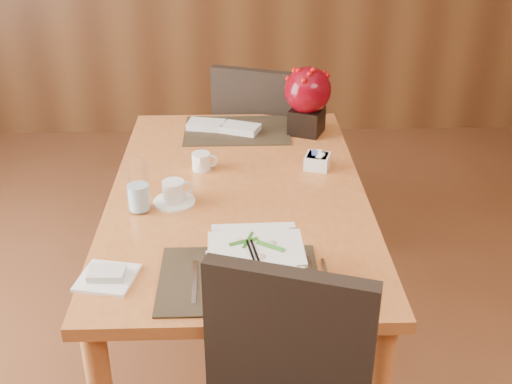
{
  "coord_description": "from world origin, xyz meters",
  "views": [
    {
      "loc": [
        -0.0,
        -1.43,
        1.8
      ],
      "look_at": [
        0.06,
        0.35,
        0.87
      ],
      "focal_mm": 45.0,
      "sensor_mm": 36.0,
      "label": 1
    }
  ],
  "objects_px": {
    "berry_decor": "(308,96)",
    "coffee_cup": "(174,194)",
    "bread_plate": "(107,278)",
    "water_glass": "(138,187)",
    "sugar_caddy": "(317,161)",
    "far_chair": "(263,145)",
    "creamer_jug": "(201,161)",
    "dining_table": "(238,213)",
    "soup_setting": "(256,265)"
  },
  "relations": [
    {
      "from": "water_glass",
      "to": "bread_plate",
      "type": "distance_m",
      "value": 0.4
    },
    {
      "from": "dining_table",
      "to": "soup_setting",
      "type": "xyz_separation_m",
      "value": [
        0.05,
        -0.56,
        0.15
      ]
    },
    {
      "from": "creamer_jug",
      "to": "bread_plate",
      "type": "height_order",
      "value": "creamer_jug"
    },
    {
      "from": "berry_decor",
      "to": "far_chair",
      "type": "distance_m",
      "value": 0.56
    },
    {
      "from": "creamer_jug",
      "to": "sugar_caddy",
      "type": "relative_size",
      "value": 1.02
    },
    {
      "from": "dining_table",
      "to": "bread_plate",
      "type": "distance_m",
      "value": 0.66
    },
    {
      "from": "creamer_jug",
      "to": "berry_decor",
      "type": "xyz_separation_m",
      "value": [
        0.43,
        0.35,
        0.13
      ]
    },
    {
      "from": "water_glass",
      "to": "coffee_cup",
      "type": "bearing_deg",
      "value": 24.01
    },
    {
      "from": "creamer_jug",
      "to": "bread_plate",
      "type": "xyz_separation_m",
      "value": [
        -0.23,
        -0.71,
        -0.03
      ]
    },
    {
      "from": "sugar_caddy",
      "to": "soup_setting",
      "type": "bearing_deg",
      "value": -109.35
    },
    {
      "from": "berry_decor",
      "to": "far_chair",
      "type": "height_order",
      "value": "berry_decor"
    },
    {
      "from": "far_chair",
      "to": "creamer_jug",
      "type": "bearing_deg",
      "value": 89.4
    },
    {
      "from": "dining_table",
      "to": "coffee_cup",
      "type": "distance_m",
      "value": 0.27
    },
    {
      "from": "soup_setting",
      "to": "bread_plate",
      "type": "relative_size",
      "value": 1.9
    },
    {
      "from": "berry_decor",
      "to": "bread_plate",
      "type": "xyz_separation_m",
      "value": [
        -0.67,
        -1.06,
        -0.16
      ]
    },
    {
      "from": "berry_decor",
      "to": "bread_plate",
      "type": "height_order",
      "value": "berry_decor"
    },
    {
      "from": "soup_setting",
      "to": "water_glass",
      "type": "bearing_deg",
      "value": 130.17
    },
    {
      "from": "sugar_caddy",
      "to": "far_chair",
      "type": "relative_size",
      "value": 0.09
    },
    {
      "from": "far_chair",
      "to": "berry_decor",
      "type": "bearing_deg",
      "value": 134.13
    },
    {
      "from": "berry_decor",
      "to": "bread_plate",
      "type": "distance_m",
      "value": 1.26
    },
    {
      "from": "soup_setting",
      "to": "far_chair",
      "type": "xyz_separation_m",
      "value": [
        0.08,
        1.45,
        -0.27
      ]
    },
    {
      "from": "sugar_caddy",
      "to": "berry_decor",
      "type": "bearing_deg",
      "value": 90.98
    },
    {
      "from": "dining_table",
      "to": "far_chair",
      "type": "bearing_deg",
      "value": 81.87
    },
    {
      "from": "coffee_cup",
      "to": "far_chair",
      "type": "distance_m",
      "value": 1.07
    },
    {
      "from": "dining_table",
      "to": "bread_plate",
      "type": "xyz_separation_m",
      "value": [
        -0.37,
        -0.54,
        0.1
      ]
    },
    {
      "from": "soup_setting",
      "to": "creamer_jug",
      "type": "height_order",
      "value": "soup_setting"
    },
    {
      "from": "berry_decor",
      "to": "dining_table",
      "type": "bearing_deg",
      "value": -119.74
    },
    {
      "from": "creamer_jug",
      "to": "soup_setting",
      "type": "bearing_deg",
      "value": -73.09
    },
    {
      "from": "bread_plate",
      "to": "soup_setting",
      "type": "bearing_deg",
      "value": -3.46
    },
    {
      "from": "creamer_jug",
      "to": "berry_decor",
      "type": "relative_size",
      "value": 0.31
    },
    {
      "from": "bread_plate",
      "to": "far_chair",
      "type": "bearing_deg",
      "value": 70.78
    },
    {
      "from": "creamer_jug",
      "to": "sugar_caddy",
      "type": "xyz_separation_m",
      "value": [
        0.44,
        -0.0,
        -0.01
      ]
    },
    {
      "from": "water_glass",
      "to": "bread_plate",
      "type": "bearing_deg",
      "value": -95.94
    },
    {
      "from": "coffee_cup",
      "to": "creamer_jug",
      "type": "relative_size",
      "value": 1.58
    },
    {
      "from": "dining_table",
      "to": "water_glass",
      "type": "distance_m",
      "value": 0.4
    },
    {
      "from": "berry_decor",
      "to": "water_glass",
      "type": "bearing_deg",
      "value": -133.43
    },
    {
      "from": "berry_decor",
      "to": "coffee_cup",
      "type": "bearing_deg",
      "value": -130.09
    },
    {
      "from": "soup_setting",
      "to": "sugar_caddy",
      "type": "distance_m",
      "value": 0.78
    },
    {
      "from": "dining_table",
      "to": "creamer_jug",
      "type": "height_order",
      "value": "creamer_jug"
    },
    {
      "from": "water_glass",
      "to": "sugar_caddy",
      "type": "distance_m",
      "value": 0.71
    },
    {
      "from": "sugar_caddy",
      "to": "water_glass",
      "type": "bearing_deg",
      "value": -153.69
    },
    {
      "from": "dining_table",
      "to": "sugar_caddy",
      "type": "bearing_deg",
      "value": 29.49
    },
    {
      "from": "creamer_jug",
      "to": "coffee_cup",
      "type": "bearing_deg",
      "value": -104.24
    },
    {
      "from": "dining_table",
      "to": "berry_decor",
      "type": "height_order",
      "value": "berry_decor"
    },
    {
      "from": "coffee_cup",
      "to": "sugar_caddy",
      "type": "bearing_deg",
      "value": 26.79
    },
    {
      "from": "creamer_jug",
      "to": "dining_table",
      "type": "bearing_deg",
      "value": -48.68
    },
    {
      "from": "dining_table",
      "to": "bread_plate",
      "type": "height_order",
      "value": "bread_plate"
    },
    {
      "from": "coffee_cup",
      "to": "berry_decor",
      "type": "height_order",
      "value": "berry_decor"
    },
    {
      "from": "sugar_caddy",
      "to": "berry_decor",
      "type": "height_order",
      "value": "berry_decor"
    },
    {
      "from": "bread_plate",
      "to": "water_glass",
      "type": "bearing_deg",
      "value": 84.06
    }
  ]
}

